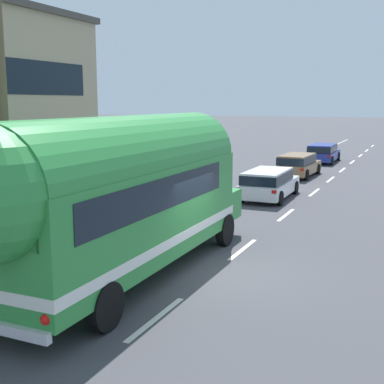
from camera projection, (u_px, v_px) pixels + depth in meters
ground_plane at (214, 272)px, 13.50m from camera, size 300.00×300.00×0.00m
lane_markings at (262, 190)px, 26.10m from camera, size 3.77×80.00×0.01m
utility_pole at (3, 103)px, 12.26m from camera, size 1.80×0.24×8.50m
painted_bus at (118, 192)px, 12.27m from camera, size 2.64×11.21×4.12m
car_lead at (269, 182)px, 23.62m from camera, size 1.98×4.52×1.37m
car_second at (298, 164)px, 30.65m from camera, size 2.00×4.42×1.37m
car_third at (323, 152)px, 37.93m from camera, size 1.99×4.79×1.37m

